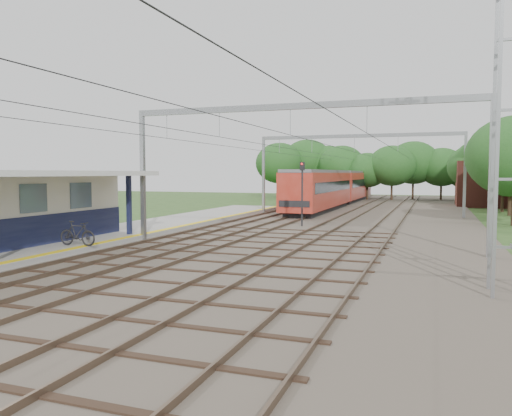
% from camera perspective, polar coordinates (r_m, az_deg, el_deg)
% --- Properties ---
extents(ballast_bed, '(18.00, 90.00, 0.10)m').
position_cam_1_polar(ballast_bed, '(38.75, 11.11, -1.45)').
color(ballast_bed, '#473D33').
rests_on(ballast_bed, ground).
extents(platform, '(5.00, 52.00, 0.35)m').
position_cam_1_polar(platform, '(28.30, -18.08, -3.31)').
color(platform, gray).
rests_on(platform, ground).
extents(yellow_stripe, '(0.45, 52.00, 0.01)m').
position_cam_1_polar(yellow_stripe, '(26.96, -14.30, -3.20)').
color(yellow_stripe, yellow).
rests_on(yellow_stripe, platform).
extents(rail_tracks, '(11.80, 88.00, 0.15)m').
position_cam_1_polar(rail_tracks, '(39.19, 7.50, -1.16)').
color(rail_tracks, brown).
rests_on(rail_tracks, ballast_bed).
extents(catenary_system, '(17.22, 88.00, 7.00)m').
position_cam_1_polar(catenary_system, '(34.08, 9.00, 7.04)').
color(catenary_system, gray).
rests_on(catenary_system, ground).
extents(tree_band, '(31.72, 30.88, 8.82)m').
position_cam_1_polar(tree_band, '(65.55, 14.63, 4.95)').
color(tree_band, '#382619').
rests_on(tree_band, ground).
extents(house_far, '(8.00, 6.12, 8.66)m').
position_cam_1_polar(house_far, '(60.47, 25.72, 3.18)').
color(house_far, brown).
rests_on(house_far, ground).
extents(bicycle, '(1.91, 0.58, 1.14)m').
position_cam_1_polar(bicycle, '(24.27, -19.74, -2.76)').
color(bicycle, black).
rests_on(bicycle, platform).
extents(train, '(2.96, 36.83, 3.88)m').
position_cam_1_polar(train, '(56.75, 9.34, 2.42)').
color(train, black).
rests_on(train, ballast_bed).
extents(signal_post, '(0.35, 0.31, 4.42)m').
position_cam_1_polar(signal_post, '(33.72, 5.30, 2.49)').
color(signal_post, black).
rests_on(signal_post, ground).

